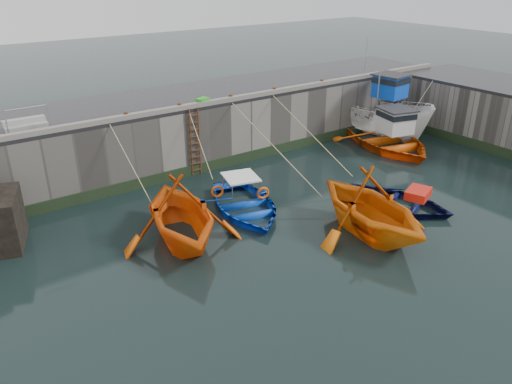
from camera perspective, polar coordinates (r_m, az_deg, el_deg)
ground at (r=17.97m, az=14.95°, el=-6.56°), size 120.00×120.00×0.00m
quay_back at (r=26.24m, az=-5.90°, el=7.77°), size 30.00×5.00×3.00m
road_back at (r=25.83m, az=-6.05°, el=11.13°), size 30.00×5.00×0.16m
kerb_back at (r=23.83m, az=-3.19°, el=10.52°), size 30.00×0.30×0.20m
algae_back at (r=24.59m, az=-2.79°, el=3.62°), size 30.00×0.08×0.50m
algae_right at (r=28.47m, az=26.95°, el=3.88°), size 0.08×15.00×0.50m
ladder at (r=23.14m, az=-6.96°, el=5.63°), size 0.51×0.08×3.20m
boat_near_white at (r=18.27m, az=-8.48°, el=-5.39°), size 5.57×6.10×2.73m
boat_near_white_rope at (r=21.37m, az=-13.24°, el=-1.14°), size 0.04×3.67×3.10m
boat_near_blue at (r=20.12m, az=-1.25°, el=-2.12°), size 4.55×5.52×0.99m
boat_near_blue_rope at (r=22.83m, az=-6.24°, el=1.11°), size 0.04×3.29×3.10m
boat_near_blacktrim at (r=18.97m, az=12.61°, el=-4.54°), size 5.24×5.88×2.82m
boat_near_blacktrim_rope at (r=22.60m, az=2.25°, el=0.99°), size 0.04×6.67×3.10m
boat_near_navy at (r=21.19m, az=15.71°, el=-1.66°), size 4.63×5.36×0.93m
boat_near_navy_rope at (r=24.40m, az=6.42°, el=2.68°), size 0.04×5.94×3.10m
boat_far_white at (r=29.73m, az=13.81°, el=8.44°), size 3.41×7.14×5.65m
boat_far_orange at (r=27.98m, az=14.73°, el=5.86°), size 6.09×7.43×4.34m
fish_crate at (r=23.29m, az=-6.14°, el=10.25°), size 0.67×0.54×0.33m
railing at (r=21.70m, az=-24.88°, el=7.12°), size 1.60×1.05×1.00m
bollard_a at (r=21.74m, az=-14.62°, el=8.48°), size 0.18×0.18×0.28m
bollard_b at (r=22.71m, az=-8.72°, el=9.67°), size 0.18×0.18×0.28m
bollard_c at (r=24.01m, az=-2.91°, el=10.73°), size 0.18×0.18×0.28m
bollard_d at (r=25.46m, az=2.10°, el=11.56°), size 0.18×0.18×0.28m
bollard_e at (r=27.49m, az=7.53°, el=12.35°), size 0.18×0.18×0.28m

